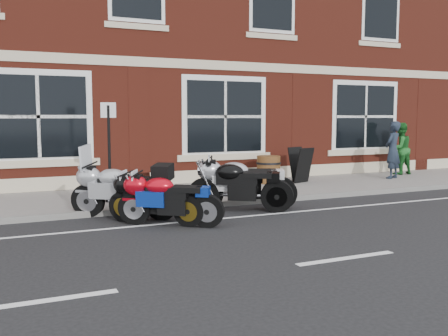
# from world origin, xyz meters

# --- Properties ---
(ground) EXTENTS (80.00, 80.00, 0.00)m
(ground) POSITION_xyz_m (0.00, 0.00, 0.00)
(ground) COLOR black
(ground) RESTS_ON ground
(sidewalk) EXTENTS (30.00, 3.00, 0.12)m
(sidewalk) POSITION_xyz_m (0.00, 3.00, 0.06)
(sidewalk) COLOR slate
(sidewalk) RESTS_ON ground
(kerb) EXTENTS (30.00, 0.16, 0.12)m
(kerb) POSITION_xyz_m (0.00, 1.42, 0.06)
(kerb) COLOR slate
(kerb) RESTS_ON ground
(pub_building) EXTENTS (24.00, 12.00, 12.00)m
(pub_building) POSITION_xyz_m (0.00, 10.50, 6.00)
(pub_building) COLOR maroon
(pub_building) RESTS_ON ground
(moto_touring_silver) EXTENTS (1.85, 1.37, 1.43)m
(moto_touring_silver) POSITION_xyz_m (-2.26, 1.04, 0.58)
(moto_touring_silver) COLOR black
(moto_touring_silver) RESTS_ON ground
(moto_sport_red) EXTENTS (1.68, 1.24, 0.89)m
(moto_sport_red) POSITION_xyz_m (-1.62, 0.02, 0.51)
(moto_sport_red) COLOR black
(moto_sport_red) RESTS_ON ground
(moto_sport_black) EXTENTS (1.47, 1.40, 0.86)m
(moto_sport_black) POSITION_xyz_m (-1.81, 0.28, 0.49)
(moto_sport_black) COLOR black
(moto_sport_black) RESTS_ON ground
(moto_sport_silver) EXTENTS (2.14, 1.01, 1.02)m
(moto_sport_silver) POSITION_xyz_m (0.30, 0.96, 0.59)
(moto_sport_silver) COLOR black
(moto_sport_silver) RESTS_ON ground
(moto_naked_black) EXTENTS (1.94, 1.32, 1.00)m
(moto_naked_black) POSITION_xyz_m (0.14, 0.79, 0.57)
(moto_naked_black) COLOR black
(moto_naked_black) RESTS_ON ground
(pedestrian_left) EXTENTS (0.73, 0.62, 1.71)m
(pedestrian_left) POSITION_xyz_m (6.33, 3.02, 0.98)
(pedestrian_left) COLOR #1D2634
(pedestrian_left) RESTS_ON sidewalk
(pedestrian_right) EXTENTS (0.81, 0.63, 1.65)m
(pedestrian_right) POSITION_xyz_m (7.32, 3.77, 0.95)
(pedestrian_right) COLOR #1B5F21
(pedestrian_right) RESTS_ON sidewalk
(a_board_sign) EXTENTS (0.69, 0.56, 0.99)m
(a_board_sign) POSITION_xyz_m (3.34, 3.38, 0.62)
(a_board_sign) COLOR black
(a_board_sign) RESTS_ON sidewalk
(barrel_planter) EXTENTS (0.69, 0.69, 0.76)m
(barrel_planter) POSITION_xyz_m (2.43, 3.61, 0.50)
(barrel_planter) COLOR #472913
(barrel_planter) RESTS_ON sidewalk
(parking_sign) EXTENTS (0.29, 0.11, 2.13)m
(parking_sign) POSITION_xyz_m (-2.37, 1.55, 1.35)
(parking_sign) COLOR black
(parking_sign) RESTS_ON sidewalk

